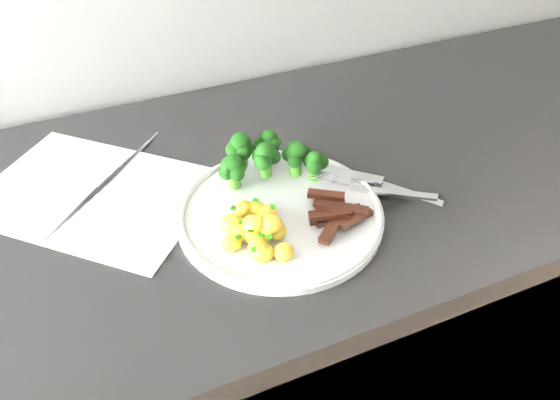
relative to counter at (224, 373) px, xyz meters
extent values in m
cube|color=black|center=(0.00, 0.01, 0.00)|extent=(2.39, 0.60, 0.90)
cube|color=white|center=(-0.14, 0.07, 0.45)|extent=(0.39, 0.38, 0.00)
cube|color=slate|center=(-0.07, 0.14, 0.45)|extent=(0.10, 0.11, 0.00)
cube|color=slate|center=(-0.09, 0.12, 0.45)|extent=(0.10, 0.11, 0.00)
cube|color=slate|center=(-0.10, 0.10, 0.45)|extent=(0.10, 0.10, 0.00)
cube|color=slate|center=(-0.12, 0.09, 0.45)|extent=(0.09, 0.10, 0.00)
cube|color=slate|center=(-0.14, 0.07, 0.45)|extent=(0.09, 0.10, 0.00)
cube|color=slate|center=(-0.16, 0.06, 0.45)|extent=(0.09, 0.09, 0.00)
cube|color=slate|center=(-0.17, 0.04, 0.45)|extent=(0.08, 0.09, 0.00)
cylinder|color=white|center=(0.09, -0.08, 0.45)|extent=(0.28, 0.28, 0.01)
torus|color=white|center=(0.09, -0.08, 0.46)|extent=(0.28, 0.28, 0.01)
cylinder|color=#366E1C|center=(0.09, -0.01, 0.48)|extent=(0.02, 0.02, 0.02)
sphere|color=black|center=(0.11, -0.01, 0.50)|extent=(0.02, 0.02, 0.02)
sphere|color=black|center=(0.09, 0.00, 0.50)|extent=(0.02, 0.02, 0.02)
sphere|color=black|center=(0.09, -0.02, 0.50)|extent=(0.03, 0.03, 0.03)
sphere|color=black|center=(0.09, -0.01, 0.51)|extent=(0.03, 0.03, 0.03)
cylinder|color=#366E1C|center=(0.14, -0.01, 0.47)|extent=(0.02, 0.02, 0.02)
sphere|color=black|center=(0.15, -0.01, 0.49)|extent=(0.03, 0.03, 0.03)
sphere|color=black|center=(0.13, 0.00, 0.49)|extent=(0.02, 0.02, 0.02)
sphere|color=black|center=(0.13, -0.02, 0.49)|extent=(0.02, 0.02, 0.02)
sphere|color=black|center=(0.14, -0.01, 0.50)|extent=(0.03, 0.03, 0.03)
cylinder|color=#366E1C|center=(0.05, 0.00, 0.47)|extent=(0.02, 0.02, 0.02)
sphere|color=black|center=(0.06, 0.00, 0.49)|extent=(0.02, 0.02, 0.02)
sphere|color=black|center=(0.05, 0.01, 0.49)|extent=(0.02, 0.02, 0.02)
sphere|color=black|center=(0.04, -0.01, 0.49)|extent=(0.02, 0.02, 0.02)
sphere|color=black|center=(0.05, -0.02, 0.49)|extent=(0.02, 0.02, 0.02)
sphere|color=black|center=(0.05, 0.00, 0.50)|extent=(0.03, 0.03, 0.03)
cylinder|color=#366E1C|center=(0.12, 0.03, 0.48)|extent=(0.02, 0.02, 0.02)
sphere|color=black|center=(0.12, 0.03, 0.50)|extent=(0.02, 0.02, 0.02)
sphere|color=black|center=(0.11, 0.04, 0.50)|extent=(0.02, 0.02, 0.02)
sphere|color=black|center=(0.11, 0.03, 0.50)|extent=(0.02, 0.02, 0.02)
sphere|color=black|center=(0.12, 0.02, 0.50)|extent=(0.02, 0.02, 0.02)
sphere|color=black|center=(0.12, 0.03, 0.51)|extent=(0.03, 0.03, 0.03)
cylinder|color=#366E1C|center=(0.07, 0.02, 0.48)|extent=(0.02, 0.02, 0.03)
sphere|color=black|center=(0.08, 0.02, 0.50)|extent=(0.02, 0.02, 0.02)
sphere|color=black|center=(0.07, 0.04, 0.50)|extent=(0.02, 0.02, 0.02)
sphere|color=black|center=(0.06, 0.02, 0.50)|extent=(0.02, 0.02, 0.02)
sphere|color=black|center=(0.07, 0.01, 0.50)|extent=(0.02, 0.02, 0.02)
sphere|color=black|center=(0.07, 0.02, 0.51)|extent=(0.03, 0.03, 0.03)
cylinder|color=#366E1C|center=(0.16, -0.03, 0.47)|extent=(0.02, 0.02, 0.02)
sphere|color=black|center=(0.17, -0.03, 0.49)|extent=(0.02, 0.02, 0.02)
sphere|color=black|center=(0.16, -0.02, 0.49)|extent=(0.02, 0.02, 0.02)
sphere|color=black|center=(0.16, -0.04, 0.49)|extent=(0.02, 0.02, 0.02)
sphere|color=black|center=(0.16, -0.03, 0.49)|extent=(0.02, 0.02, 0.02)
ellipsoid|color=yellow|center=(0.03, -0.12, 0.47)|extent=(0.03, 0.02, 0.03)
ellipsoid|color=yellow|center=(0.02, -0.11, 0.47)|extent=(0.03, 0.02, 0.02)
ellipsoid|color=yellow|center=(0.05, -0.10, 0.47)|extent=(0.03, 0.02, 0.02)
ellipsoid|color=yellow|center=(0.04, -0.12, 0.47)|extent=(0.02, 0.02, 0.02)
ellipsoid|color=yellow|center=(0.03, -0.14, 0.47)|extent=(0.03, 0.03, 0.02)
ellipsoid|color=yellow|center=(0.04, -0.13, 0.47)|extent=(0.02, 0.02, 0.02)
ellipsoid|color=yellow|center=(0.04, -0.07, 0.47)|extent=(0.03, 0.02, 0.02)
ellipsoid|color=yellow|center=(0.06, -0.09, 0.47)|extent=(0.03, 0.02, 0.02)
ellipsoid|color=yellow|center=(0.00, -0.12, 0.47)|extent=(0.03, 0.02, 0.02)
ellipsoid|color=yellow|center=(0.03, -0.12, 0.49)|extent=(0.03, 0.03, 0.02)
ellipsoid|color=yellow|center=(0.05, -0.07, 0.47)|extent=(0.02, 0.02, 0.02)
ellipsoid|color=yellow|center=(0.06, -0.12, 0.47)|extent=(0.03, 0.03, 0.02)
ellipsoid|color=yellow|center=(0.05, -0.13, 0.48)|extent=(0.02, 0.02, 0.02)
ellipsoid|color=yellow|center=(0.03, -0.15, 0.47)|extent=(0.03, 0.02, 0.02)
ellipsoid|color=yellow|center=(0.04, -0.12, 0.49)|extent=(0.03, 0.03, 0.03)
ellipsoid|color=yellow|center=(0.06, -0.13, 0.49)|extent=(0.03, 0.03, 0.02)
ellipsoid|color=yellow|center=(0.06, -0.16, 0.47)|extent=(0.03, 0.03, 0.02)
ellipsoid|color=yellow|center=(0.05, -0.07, 0.47)|extent=(0.02, 0.02, 0.02)
ellipsoid|color=yellow|center=(0.07, -0.09, 0.47)|extent=(0.03, 0.02, 0.02)
ellipsoid|color=yellow|center=(0.05, -0.11, 0.48)|extent=(0.02, 0.02, 0.02)
ellipsoid|color=yellow|center=(0.02, -0.09, 0.47)|extent=(0.03, 0.03, 0.02)
cube|color=#1A6208|center=(0.02, -0.11, 0.49)|extent=(0.01, 0.01, 0.00)
cube|color=#1A6208|center=(0.04, -0.11, 0.49)|extent=(0.01, 0.01, 0.00)
cube|color=#1A6208|center=(0.04, -0.15, 0.49)|extent=(0.01, 0.01, 0.00)
cube|color=#1A6208|center=(0.05, -0.08, 0.49)|extent=(0.01, 0.01, 0.00)
cube|color=#1A6208|center=(0.06, -0.13, 0.49)|extent=(0.01, 0.01, 0.00)
cube|color=#1A6208|center=(0.06, -0.11, 0.50)|extent=(0.01, 0.01, 0.00)
cube|color=#1A6208|center=(0.05, -0.13, 0.49)|extent=(0.01, 0.01, 0.00)
cube|color=#1A6208|center=(0.04, -0.11, 0.49)|extent=(0.01, 0.01, 0.00)
cube|color=#1A6208|center=(0.03, -0.15, 0.50)|extent=(0.01, 0.01, 0.00)
cube|color=#1A6208|center=(0.05, -0.13, 0.49)|extent=(0.01, 0.01, 0.00)
cube|color=#1A6208|center=(0.03, -0.13, 0.49)|extent=(0.01, 0.01, 0.00)
cube|color=#1A6208|center=(0.02, -0.16, 0.49)|extent=(0.01, 0.01, 0.00)
cube|color=#1A6208|center=(0.01, -0.14, 0.49)|extent=(0.01, 0.01, 0.00)
cube|color=#1A6208|center=(0.02, -0.08, 0.49)|extent=(0.01, 0.01, 0.00)
cube|color=black|center=(0.16, -0.10, 0.46)|extent=(0.05, 0.04, 0.01)
cube|color=black|center=(0.14, -0.13, 0.47)|extent=(0.05, 0.02, 0.01)
cube|color=black|center=(0.16, -0.12, 0.46)|extent=(0.06, 0.02, 0.01)
cube|color=black|center=(0.14, -0.12, 0.46)|extent=(0.07, 0.03, 0.01)
cube|color=black|center=(0.14, -0.10, 0.46)|extent=(0.05, 0.04, 0.01)
cube|color=black|center=(0.15, -0.11, 0.47)|extent=(0.05, 0.04, 0.02)
cube|color=black|center=(0.17, -0.12, 0.47)|extent=(0.05, 0.05, 0.01)
cube|color=black|center=(0.13, -0.14, 0.47)|extent=(0.06, 0.05, 0.01)
cube|color=black|center=(0.15, -0.12, 0.48)|extent=(0.05, 0.05, 0.01)
cube|color=black|center=(0.14, -0.13, 0.48)|extent=(0.06, 0.03, 0.01)
cube|color=black|center=(0.15, -0.09, 0.47)|extent=(0.05, 0.04, 0.01)
cube|color=black|center=(0.17, -0.14, 0.47)|extent=(0.06, 0.03, 0.01)
cube|color=silver|center=(0.25, -0.11, 0.47)|extent=(0.10, 0.09, 0.02)
cube|color=silver|center=(0.19, -0.06, 0.47)|extent=(0.03, 0.03, 0.01)
cylinder|color=silver|center=(0.18, -0.04, 0.47)|extent=(0.03, 0.03, 0.00)
cylinder|color=silver|center=(0.17, -0.05, 0.47)|extent=(0.03, 0.03, 0.00)
cylinder|color=silver|center=(0.17, -0.05, 0.47)|extent=(0.03, 0.03, 0.00)
cylinder|color=silver|center=(0.17, -0.05, 0.47)|extent=(0.03, 0.03, 0.00)
cube|color=silver|center=(0.20, -0.04, 0.46)|extent=(0.09, 0.10, 0.01)
cube|color=silver|center=(0.27, -0.11, 0.46)|extent=(0.08, 0.08, 0.02)
camera|label=1|loc=(-0.13, -0.58, 0.95)|focal=34.74mm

